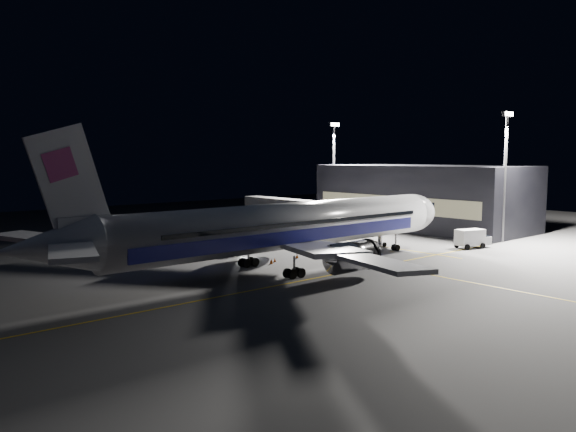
# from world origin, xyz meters

# --- Properties ---
(ground) EXTENTS (200.00, 200.00, 0.00)m
(ground) POSITION_xyz_m (0.00, 0.00, 0.00)
(ground) COLOR #4C4C4F
(ground) RESTS_ON ground
(guide_line_main) EXTENTS (0.25, 80.00, 0.01)m
(guide_line_main) POSITION_xyz_m (10.00, 0.00, 0.01)
(guide_line_main) COLOR gold
(guide_line_main) RESTS_ON ground
(guide_line_cross) EXTENTS (70.00, 0.25, 0.01)m
(guide_line_cross) POSITION_xyz_m (0.00, -6.00, 0.01)
(guide_line_cross) COLOR gold
(guide_line_cross) RESTS_ON ground
(guide_line_side) EXTENTS (0.25, 40.00, 0.01)m
(guide_line_side) POSITION_xyz_m (22.00, 10.00, 0.01)
(guide_line_side) COLOR gold
(guide_line_side) RESTS_ON ground
(airliner) EXTENTS (61.48, 54.22, 16.64)m
(airliner) POSITION_xyz_m (-1.08, 0.00, 5.16)
(airliner) COLOR silver
(airliner) RESTS_ON ground
(terminal) EXTENTS (18.12, 40.00, 12.00)m
(terminal) POSITION_xyz_m (45.98, 14.00, 6.00)
(terminal) COLOR black
(terminal) RESTS_ON ground
(jet_bridge) EXTENTS (3.60, 34.40, 6.30)m
(jet_bridge) POSITION_xyz_m (22.00, 18.06, 4.58)
(jet_bridge) COLOR #B2B2B7
(jet_bridge) RESTS_ON ground
(floodlight_mast_north) EXTENTS (2.40, 0.68, 20.70)m
(floodlight_mast_north) POSITION_xyz_m (40.00, 31.99, 12.37)
(floodlight_mast_north) COLOR #59595E
(floodlight_mast_north) RESTS_ON ground
(floodlight_mast_south) EXTENTS (2.40, 0.67, 20.70)m
(floodlight_mast_south) POSITION_xyz_m (40.00, -6.01, 12.37)
(floodlight_mast_south) COLOR #59595E
(floodlight_mast_south) RESTS_ON ground
(service_truck) EXTENTS (5.91, 3.60, 2.83)m
(service_truck) POSITION_xyz_m (31.13, -6.01, 1.51)
(service_truck) COLOR silver
(service_truck) RESTS_ON ground
(baggage_tug) EXTENTS (2.85, 2.49, 1.79)m
(baggage_tug) POSITION_xyz_m (1.26, 12.88, 0.83)
(baggage_tug) COLOR black
(baggage_tug) RESTS_ON ground
(safety_cone_a) EXTENTS (0.39, 0.39, 0.59)m
(safety_cone_a) POSITION_xyz_m (5.60, 4.89, 0.29)
(safety_cone_a) COLOR #D84D09
(safety_cone_a) RESTS_ON ground
(safety_cone_b) EXTENTS (0.35, 0.35, 0.52)m
(safety_cone_b) POSITION_xyz_m (1.55, 4.72, 0.26)
(safety_cone_b) COLOR #D84D09
(safety_cone_b) RESTS_ON ground
(safety_cone_c) EXTENTS (0.45, 0.45, 0.68)m
(safety_cone_c) POSITION_xyz_m (0.37, 4.00, 0.34)
(safety_cone_c) COLOR #D84D09
(safety_cone_c) RESTS_ON ground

